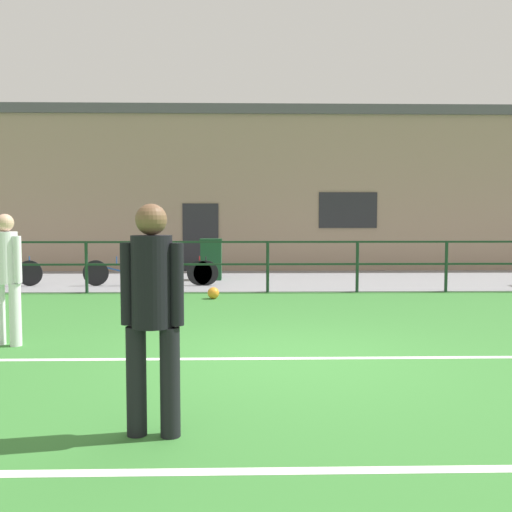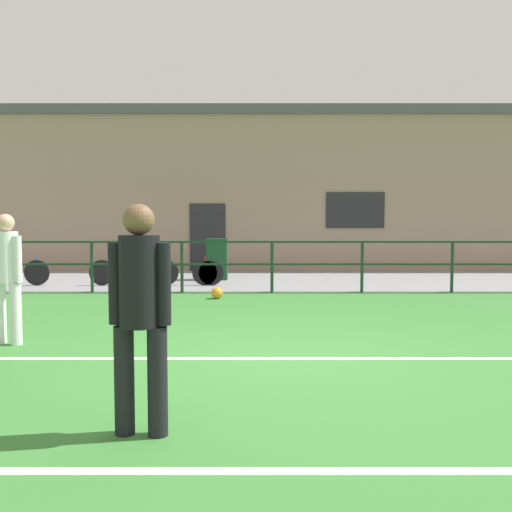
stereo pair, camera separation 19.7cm
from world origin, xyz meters
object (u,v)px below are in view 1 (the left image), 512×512
Objects in this scene: player_goalkeeper at (152,305)px; soccer_ball_match at (213,293)px; player_striker at (6,271)px; bicycle_parked_0 at (128,272)px; trash_bin_1 at (211,259)px; bicycle_parked_3 at (166,272)px; bicycle_parked_2 at (173,272)px.

soccer_ball_match is at bearing -83.60° from player_goalkeeper.
player_striker is 6.40m from bicycle_parked_0.
trash_bin_1 is (1.94, 1.30, 0.22)m from bicycle_parked_0.
bicycle_parked_3 is 2.04× the size of trash_bin_1.
trash_bin_1 is (-0.16, 10.81, -0.43)m from player_goalkeeper.
bicycle_parked_2 is at bearing -76.87° from player_goalkeeper.
bicycle_parked_3 is (-0.16, -0.00, 0.00)m from bicycle_parked_2.
player_striker reaches higher than trash_bin_1.
bicycle_parked_3 is (0.92, 0.00, -0.00)m from bicycle_parked_0.
bicycle_parked_0 is 0.98× the size of bicycle_parked_3.
soccer_ball_match is 0.11× the size of bicycle_parked_0.
bicycle_parked_0 is 2.00× the size of trash_bin_1.
soccer_ball_match is at bearing -86.14° from trash_bin_1.
bicycle_parked_2 is 0.16m from bicycle_parked_3.
player_striker is at bearing -120.37° from soccer_ball_match.
player_goalkeeper reaches higher than player_striker.
player_goalkeeper is 0.80× the size of bicycle_parked_3.
bicycle_parked_2 reaches higher than soccer_ball_match.
player_goalkeeper is 0.81× the size of bicycle_parked_0.
player_goalkeeper is at bearing -90.60° from soccer_ball_match.
soccer_ball_match is at bearing -63.08° from bicycle_parked_2.
player_goalkeeper is 1.03× the size of player_striker.
soccer_ball_match is 0.22× the size of trash_bin_1.
bicycle_parked_2 is at bearing -123.57° from trash_bin_1.
player_goalkeeper is 0.80× the size of bicycle_parked_2.
trash_bin_1 reaches higher than bicycle_parked_2.
soccer_ball_match is 2.43m from bicycle_parked_2.
player_goalkeeper is 9.76m from bicycle_parked_0.
player_striker is at bearing -92.55° from bicycle_parked_0.
player_goalkeeper is 7.39× the size of soccer_ball_match.
trash_bin_1 reaches higher than soccer_ball_match.
bicycle_parked_2 is (-1.10, 2.16, 0.22)m from soccer_ball_match.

